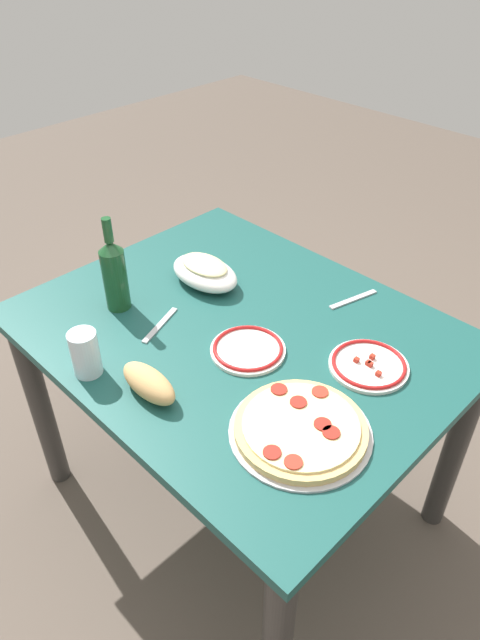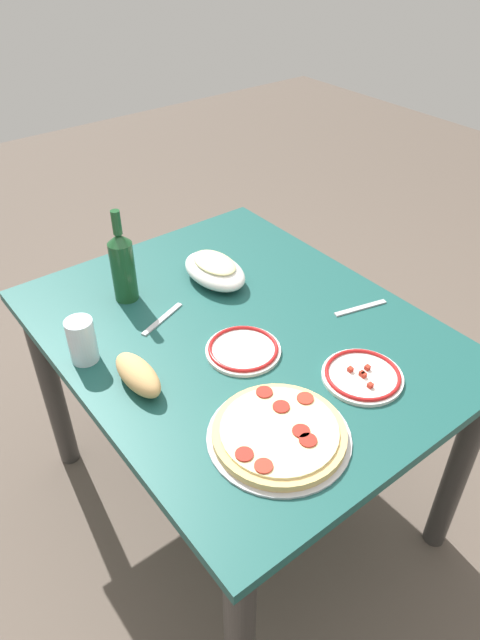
{
  "view_description": "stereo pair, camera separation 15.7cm",
  "coord_description": "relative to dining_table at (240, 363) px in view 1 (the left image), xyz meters",
  "views": [
    {
      "loc": [
        0.89,
        -0.88,
        1.74
      ],
      "look_at": [
        0.0,
        0.0,
        0.79
      ],
      "focal_mm": 32.15,
      "sensor_mm": 36.0,
      "label": 1
    },
    {
      "loc": [
        0.99,
        -0.76,
        1.74
      ],
      "look_at": [
        0.0,
        0.0,
        0.79
      ],
      "focal_mm": 32.15,
      "sensor_mm": 36.0,
      "label": 2
    }
  ],
  "objects": [
    {
      "name": "bread_loaf",
      "position": [
        0.03,
        -0.33,
        0.16
      ],
      "size": [
        0.18,
        0.07,
        0.07
      ],
      "primitive_type": "ellipsoid",
      "color": "tan",
      "rests_on": "dining_table"
    },
    {
      "name": "fork_right",
      "position": [
        -0.17,
        -0.15,
        0.13
      ],
      "size": [
        0.08,
        0.16,
        0.0
      ],
      "primitive_type": "cube",
      "rotation": [
        0.0,
        0.0,
        1.94
      ],
      "color": "#B7B7BC",
      "rests_on": "dining_table"
    },
    {
      "name": "wine_bottle",
      "position": [
        -0.32,
        -0.18,
        0.24
      ],
      "size": [
        0.07,
        0.07,
        0.29
      ],
      "color": "#194723",
      "rests_on": "dining_table"
    },
    {
      "name": "fork_left",
      "position": [
        0.14,
        0.34,
        0.13
      ],
      "size": [
        0.06,
        0.17,
        0.0
      ],
      "primitive_type": "cube",
      "rotation": [
        0.0,
        0.0,
        1.33
      ],
      "color": "#B7B7BC",
      "rests_on": "dining_table"
    },
    {
      "name": "water_glass",
      "position": [
        -0.14,
        -0.4,
        0.19
      ],
      "size": [
        0.07,
        0.07,
        0.12
      ],
      "primitive_type": "cylinder",
      "color": "silver",
      "rests_on": "dining_table"
    },
    {
      "name": "dining_table",
      "position": [
        0.0,
        0.0,
        0.0
      ],
      "size": [
        1.18,
        0.94,
        0.76
      ],
      "color": "#194C47",
      "rests_on": "ground"
    },
    {
      "name": "side_plate_far",
      "position": [
        0.08,
        -0.05,
        0.14
      ],
      "size": [
        0.2,
        0.2,
        0.02
      ],
      "color": "white",
      "rests_on": "dining_table"
    },
    {
      "name": "baked_pasta_dish",
      "position": [
        -0.24,
        0.09,
        0.17
      ],
      "size": [
        0.24,
        0.15,
        0.08
      ],
      "color": "white",
      "rests_on": "dining_table"
    },
    {
      "name": "ground_plane",
      "position": [
        0.0,
        0.0,
        -0.63
      ],
      "size": [
        8.0,
        8.0,
        0.0
      ],
      "primitive_type": "plane",
      "color": "brown",
      "rests_on": "ground"
    },
    {
      "name": "side_plate_near",
      "position": [
        0.35,
        0.12,
        0.14
      ],
      "size": [
        0.2,
        0.2,
        0.02
      ],
      "color": "white",
      "rests_on": "dining_table"
    },
    {
      "name": "pepperoni_pizza",
      "position": [
        0.37,
        -0.17,
        0.14
      ],
      "size": [
        0.32,
        0.32,
        0.03
      ],
      "color": "#B7B7BC",
      "rests_on": "dining_table"
    }
  ]
}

